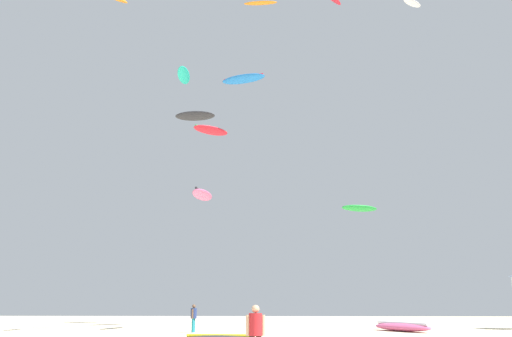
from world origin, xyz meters
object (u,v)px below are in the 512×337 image
object	(u,v)px
kite_aloft_6	(260,3)
kite_aloft_7	(211,130)
kite_grounded_near	(402,327)
kite_aloft_0	(202,195)
kite_aloft_8	(243,79)
kite_aloft_3	(360,208)
person_foreground	(255,330)
kite_aloft_5	(184,75)
kite_aloft_1	(412,3)
kite_aloft_2	(195,116)
person_midground	(194,316)

from	to	relation	value
kite_aloft_6	kite_aloft_7	world-z (taller)	kite_aloft_6
kite_grounded_near	kite_aloft_0	xyz separation A→B (m)	(-13.37, 0.90, 9.02)
kite_aloft_0	kite_aloft_6	xyz separation A→B (m)	(4.30, -3.01, 13.42)
kite_aloft_8	kite_aloft_3	bearing A→B (deg)	24.23
person_foreground	kite_grounded_near	xyz separation A→B (m)	(8.64, 19.73, -0.75)
kite_aloft_0	kite_aloft_8	xyz separation A→B (m)	(2.31, 8.29, 12.50)
kite_aloft_8	kite_aloft_5	bearing A→B (deg)	-104.25
kite_aloft_1	kite_aloft_8	distance (m)	16.52
person_foreground	kite_aloft_6	bearing A→B (deg)	-11.74
kite_aloft_1	kite_aloft_3	distance (m)	19.26
kite_aloft_2	kite_aloft_7	bearing A→B (deg)	-59.92
person_midground	kite_aloft_1	xyz separation A→B (m)	(17.52, 8.34, 26.73)
kite_aloft_5	kite_aloft_8	world-z (taller)	kite_aloft_8
kite_aloft_2	kite_aloft_6	size ratio (longest dim) A/B	1.63
kite_aloft_1	kite_aloft_7	world-z (taller)	kite_aloft_1
kite_aloft_2	kite_aloft_6	xyz separation A→B (m)	(7.02, -15.26, 3.04)
kite_aloft_6	kite_aloft_8	bearing A→B (deg)	99.97
person_foreground	person_midground	distance (m)	18.69
kite_aloft_0	kite_aloft_2	distance (m)	16.28
kite_aloft_0	kite_aloft_1	distance (m)	26.08
kite_aloft_3	kite_aloft_5	xyz separation A→B (m)	(-13.98, -17.33, 6.21)
kite_grounded_near	kite_aloft_7	distance (m)	23.80
kite_aloft_2	kite_aloft_8	size ratio (longest dim) A/B	0.91
kite_aloft_1	person_foreground	bearing A→B (deg)	-115.84
kite_aloft_2	kite_aloft_7	xyz separation A→B (m)	(2.08, -3.60, -2.69)
kite_aloft_3	kite_aloft_1	bearing A→B (deg)	-59.12
person_midground	kite_aloft_1	size ratio (longest dim) A/B	0.79
kite_aloft_5	kite_aloft_2	bearing A→B (deg)	96.48
kite_grounded_near	kite_aloft_1	bearing A→B (deg)	58.18
kite_aloft_0	kite_grounded_near	bearing A→B (deg)	-3.85
person_midground	kite_aloft_2	distance (m)	23.99
kite_aloft_0	kite_aloft_2	bearing A→B (deg)	102.53
person_foreground	kite_aloft_5	size ratio (longest dim) A/B	0.63
kite_aloft_7	kite_aloft_3	bearing A→B (deg)	18.14
kite_aloft_6	kite_aloft_2	bearing A→B (deg)	114.70
person_foreground	kite_aloft_7	world-z (taller)	kite_aloft_7
person_foreground	kite_aloft_3	distance (m)	36.07
kite_aloft_1	kite_aloft_6	size ratio (longest dim) A/B	0.89
person_foreground	person_midground	bearing A→B (deg)	1.50
kite_grounded_near	kite_aloft_2	distance (m)	28.43
kite_aloft_2	kite_aloft_5	world-z (taller)	kite_aloft_2
kite_aloft_0	kite_aloft_8	world-z (taller)	kite_aloft_8
kite_aloft_6	kite_aloft_8	size ratio (longest dim) A/B	0.56
person_foreground	kite_aloft_8	world-z (taller)	kite_aloft_8
kite_grounded_near	kite_aloft_1	distance (m)	28.55
person_foreground	kite_aloft_3	size ratio (longest dim) A/B	0.46
kite_aloft_6	kite_grounded_near	bearing A→B (deg)	13.12
kite_aloft_1	kite_aloft_6	bearing A→B (deg)	-146.35
kite_aloft_3	kite_aloft_6	size ratio (longest dim) A/B	1.60
kite_grounded_near	kite_aloft_7	xyz separation A→B (m)	(-14.01, 9.55, 16.70)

